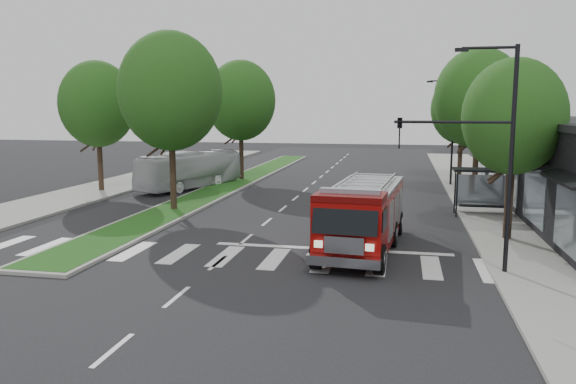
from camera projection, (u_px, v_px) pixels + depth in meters
ground at (246, 239)px, 25.37m from camera, size 140.00×140.00×0.00m
sidewalk_right at (500, 209)px, 32.59m from camera, size 5.00×80.00×0.15m
sidewalk_left at (79, 195)px, 37.91m from camera, size 5.00×80.00×0.15m
median at (235, 183)px, 43.99m from camera, size 3.00×50.00×0.15m
bus_shelter at (483, 179)px, 30.76m from camera, size 3.20×1.60×2.61m
tree_right_near at (514, 117)px, 24.23m from camera, size 4.40×4.40×8.05m
tree_right_mid at (479, 99)px, 35.72m from camera, size 5.60×5.60×9.72m
tree_right_far at (462, 109)px, 45.51m from camera, size 5.00×5.00×8.73m
tree_median_near at (170, 91)px, 31.36m from camera, size 5.80×5.80×10.16m
tree_median_far at (241, 101)px, 44.98m from camera, size 5.60×5.60×9.72m
tree_left_mid at (97, 104)px, 38.85m from camera, size 5.20×5.20×9.16m
streetlight_right_near at (485, 144)px, 19.40m from camera, size 4.08×0.22×8.00m
streetlight_right_far at (451, 127)px, 42.06m from camera, size 2.11×0.20×8.00m
fire_engine at (363, 216)px, 23.33m from camera, size 3.35×8.85×3.00m
city_bus at (191, 170)px, 41.53m from camera, size 5.21×9.98×2.72m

